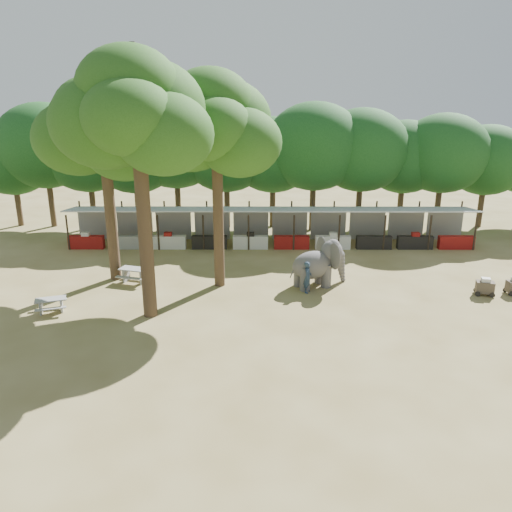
{
  "coord_description": "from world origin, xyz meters",
  "views": [
    {
      "loc": [
        -0.92,
        -19.71,
        9.92
      ],
      "look_at": [
        -1.0,
        5.0,
        2.0
      ],
      "focal_mm": 35.0,
      "sensor_mm": 36.0,
      "label": 1
    }
  ],
  "objects_px": {
    "yard_tree_left": "(101,131)",
    "yard_tree_back": "(214,125)",
    "picnic_table_near": "(51,303)",
    "cart_front": "(485,287)",
    "yard_tree_center": "(135,114)",
    "picnic_table_far": "(135,273)",
    "handler": "(308,277)",
    "elephant": "(319,263)"
  },
  "relations": [
    {
      "from": "yard_tree_left",
      "to": "cart_front",
      "type": "xyz_separation_m",
      "value": [
        20.09,
        -2.61,
        -7.73
      ]
    },
    {
      "from": "yard_tree_left",
      "to": "picnic_table_far",
      "type": "height_order",
      "value": "yard_tree_left"
    },
    {
      "from": "yard_tree_back",
      "to": "elephant",
      "type": "distance_m",
      "value": 9.16
    },
    {
      "from": "picnic_table_near",
      "to": "cart_front",
      "type": "distance_m",
      "value": 21.91
    },
    {
      "from": "yard_tree_center",
      "to": "picnic_table_near",
      "type": "bearing_deg",
      "value": 178.3
    },
    {
      "from": "handler",
      "to": "cart_front",
      "type": "distance_m",
      "value": 9.24
    },
    {
      "from": "yard_tree_back",
      "to": "cart_front",
      "type": "height_order",
      "value": "yard_tree_back"
    },
    {
      "from": "yard_tree_center",
      "to": "handler",
      "type": "relative_size",
      "value": 7.1
    },
    {
      "from": "yard_tree_center",
      "to": "cart_front",
      "type": "bearing_deg",
      "value": 7.95
    },
    {
      "from": "yard_tree_left",
      "to": "yard_tree_back",
      "type": "relative_size",
      "value": 0.97
    },
    {
      "from": "yard_tree_back",
      "to": "handler",
      "type": "height_order",
      "value": "yard_tree_back"
    },
    {
      "from": "yard_tree_center",
      "to": "yard_tree_left",
      "type": "bearing_deg",
      "value": 120.96
    },
    {
      "from": "picnic_table_far",
      "to": "elephant",
      "type": "bearing_deg",
      "value": 13.58
    },
    {
      "from": "picnic_table_far",
      "to": "cart_front",
      "type": "height_order",
      "value": "cart_front"
    },
    {
      "from": "yard_tree_center",
      "to": "picnic_table_far",
      "type": "distance_m",
      "value": 9.81
    },
    {
      "from": "yard_tree_left",
      "to": "handler",
      "type": "bearing_deg",
      "value": -11.69
    },
    {
      "from": "picnic_table_far",
      "to": "yard_tree_back",
      "type": "bearing_deg",
      "value": 13.19
    },
    {
      "from": "yard_tree_back",
      "to": "picnic_table_near",
      "type": "height_order",
      "value": "yard_tree_back"
    },
    {
      "from": "picnic_table_far",
      "to": "yard_tree_left",
      "type": "bearing_deg",
      "value": 167.29
    },
    {
      "from": "yard_tree_left",
      "to": "yard_tree_back",
      "type": "bearing_deg",
      "value": -9.46
    },
    {
      "from": "yard_tree_back",
      "to": "picnic_table_far",
      "type": "height_order",
      "value": "yard_tree_back"
    },
    {
      "from": "handler",
      "to": "cart_front",
      "type": "bearing_deg",
      "value": -72.99
    },
    {
      "from": "yard_tree_center",
      "to": "cart_front",
      "type": "distance_m",
      "value": 19.34
    },
    {
      "from": "elephant",
      "to": "yard_tree_left",
      "type": "bearing_deg",
      "value": 151.37
    },
    {
      "from": "yard_tree_back",
      "to": "picnic_table_far",
      "type": "bearing_deg",
      "value": 176.9
    },
    {
      "from": "yard_tree_left",
      "to": "picnic_table_near",
      "type": "relative_size",
      "value": 6.38
    },
    {
      "from": "yard_tree_center",
      "to": "elephant",
      "type": "distance_m",
      "value": 12.28
    },
    {
      "from": "yard_tree_left",
      "to": "picnic_table_far",
      "type": "xyz_separation_m",
      "value": [
        1.35,
        -0.75,
        -7.67
      ]
    },
    {
      "from": "elephant",
      "to": "cart_front",
      "type": "bearing_deg",
      "value": -31.79
    },
    {
      "from": "yard_tree_center",
      "to": "picnic_table_far",
      "type": "relative_size",
      "value": 6.16
    },
    {
      "from": "yard_tree_left",
      "to": "cart_front",
      "type": "distance_m",
      "value": 21.68
    },
    {
      "from": "yard_tree_left",
      "to": "picnic_table_near",
      "type": "height_order",
      "value": "yard_tree_left"
    },
    {
      "from": "yard_tree_center",
      "to": "yard_tree_back",
      "type": "height_order",
      "value": "yard_tree_center"
    },
    {
      "from": "picnic_table_near",
      "to": "yard_tree_back",
      "type": "bearing_deg",
      "value": 8.05
    },
    {
      "from": "picnic_table_far",
      "to": "picnic_table_near",
      "type": "bearing_deg",
      "value": -110.36
    },
    {
      "from": "yard_tree_left",
      "to": "cart_front",
      "type": "relative_size",
      "value": 10.11
    },
    {
      "from": "yard_tree_center",
      "to": "yard_tree_back",
      "type": "distance_m",
      "value": 5.04
    },
    {
      "from": "picnic_table_near",
      "to": "elephant",
      "type": "bearing_deg",
      "value": -3.27
    },
    {
      "from": "yard_tree_center",
      "to": "elephant",
      "type": "relative_size",
      "value": 3.53
    },
    {
      "from": "picnic_table_near",
      "to": "picnic_table_far",
      "type": "distance_m",
      "value": 5.13
    },
    {
      "from": "handler",
      "to": "cart_front",
      "type": "relative_size",
      "value": 1.56
    },
    {
      "from": "cart_front",
      "to": "picnic_table_far",
      "type": "bearing_deg",
      "value": -171.84
    }
  ]
}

